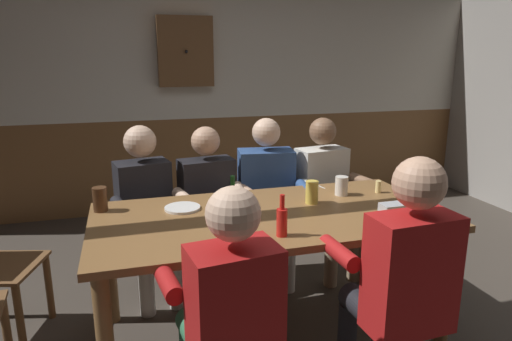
{
  "coord_description": "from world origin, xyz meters",
  "views": [
    {
      "loc": [
        -0.77,
        -2.34,
        1.67
      ],
      "look_at": [
        0.0,
        0.31,
        0.97
      ],
      "focal_mm": 32.04,
      "sensor_mm": 36.0,
      "label": 1
    }
  ],
  "objects_px": {
    "person_1": "(211,201)",
    "person_4": "(228,307)",
    "bottle_1": "(282,221)",
    "pint_glass_3": "(341,186)",
    "dining_table": "(270,229)",
    "person_3": "(326,189)",
    "pint_glass_1": "(422,198)",
    "pint_glass_4": "(312,192)",
    "person_0": "(147,204)",
    "bottle_0": "(233,202)",
    "pint_glass_0": "(231,200)",
    "wall_dart_cabinet": "(185,52)",
    "table_candle": "(378,187)",
    "condiment_caddy": "(393,208)",
    "plate_0": "(182,208)",
    "person_5": "(401,274)",
    "person_2": "(267,192)",
    "pint_glass_2": "(100,199)"
  },
  "relations": [
    {
      "from": "person_0",
      "to": "bottle_1",
      "type": "bearing_deg",
      "value": 109.12
    },
    {
      "from": "person_0",
      "to": "person_3",
      "type": "xyz_separation_m",
      "value": [
        1.35,
        0.0,
        -0.0
      ]
    },
    {
      "from": "table_candle",
      "to": "pint_glass_1",
      "type": "distance_m",
      "value": 0.35
    },
    {
      "from": "bottle_1",
      "to": "pint_glass_4",
      "type": "bearing_deg",
      "value": 51.68
    },
    {
      "from": "dining_table",
      "to": "plate_0",
      "type": "xyz_separation_m",
      "value": [
        -0.47,
        0.22,
        0.1
      ]
    },
    {
      "from": "person_4",
      "to": "pint_glass_1",
      "type": "xyz_separation_m",
      "value": [
        1.32,
        0.57,
        0.18
      ]
    },
    {
      "from": "bottle_1",
      "to": "plate_0",
      "type": "bearing_deg",
      "value": 127.99
    },
    {
      "from": "dining_table",
      "to": "person_4",
      "type": "height_order",
      "value": "person_4"
    },
    {
      "from": "bottle_0",
      "to": "pint_glass_2",
      "type": "relative_size",
      "value": 1.67
    },
    {
      "from": "person_2",
      "to": "table_candle",
      "type": "bearing_deg",
      "value": 145.7
    },
    {
      "from": "table_candle",
      "to": "pint_glass_3",
      "type": "distance_m",
      "value": 0.26
    },
    {
      "from": "person_0",
      "to": "bottle_0",
      "type": "relative_size",
      "value": 5.02
    },
    {
      "from": "person_1",
      "to": "person_3",
      "type": "xyz_separation_m",
      "value": [
        0.9,
        0.01,
        0.02
      ]
    },
    {
      "from": "bottle_1",
      "to": "pint_glass_4",
      "type": "xyz_separation_m",
      "value": [
        0.35,
        0.44,
        -0.01
      ]
    },
    {
      "from": "person_1",
      "to": "person_4",
      "type": "bearing_deg",
      "value": 74.34
    },
    {
      "from": "person_0",
      "to": "person_4",
      "type": "relative_size",
      "value": 1.01
    },
    {
      "from": "pint_glass_4",
      "to": "pint_glass_3",
      "type": "bearing_deg",
      "value": 22.47
    },
    {
      "from": "plate_0",
      "to": "bottle_1",
      "type": "height_order",
      "value": "bottle_1"
    },
    {
      "from": "person_2",
      "to": "pint_glass_2",
      "type": "height_order",
      "value": "person_2"
    },
    {
      "from": "bottle_1",
      "to": "person_5",
      "type": "bearing_deg",
      "value": -41.8
    },
    {
      "from": "person_4",
      "to": "person_5",
      "type": "distance_m",
      "value": 0.81
    },
    {
      "from": "person_2",
      "to": "bottle_1",
      "type": "bearing_deg",
      "value": 83.72
    },
    {
      "from": "condiment_caddy",
      "to": "bottle_1",
      "type": "xyz_separation_m",
      "value": [
        -0.74,
        -0.16,
        0.06
      ]
    },
    {
      "from": "person_1",
      "to": "condiment_caddy",
      "type": "bearing_deg",
      "value": 128.01
    },
    {
      "from": "dining_table",
      "to": "pint_glass_1",
      "type": "height_order",
      "value": "pint_glass_1"
    },
    {
      "from": "pint_glass_1",
      "to": "person_2",
      "type": "bearing_deg",
      "value": 128.19
    },
    {
      "from": "pint_glass_3",
      "to": "pint_glass_4",
      "type": "distance_m",
      "value": 0.27
    },
    {
      "from": "condiment_caddy",
      "to": "bottle_0",
      "type": "height_order",
      "value": "bottle_0"
    },
    {
      "from": "person_3",
      "to": "wall_dart_cabinet",
      "type": "height_order",
      "value": "wall_dart_cabinet"
    },
    {
      "from": "person_4",
      "to": "pint_glass_0",
      "type": "distance_m",
      "value": 0.91
    },
    {
      "from": "bottle_1",
      "to": "pint_glass_3",
      "type": "bearing_deg",
      "value": 42.26
    },
    {
      "from": "person_5",
      "to": "bottle_0",
      "type": "xyz_separation_m",
      "value": [
        -0.61,
        0.73,
        0.17
      ]
    },
    {
      "from": "bottle_0",
      "to": "bottle_1",
      "type": "height_order",
      "value": "bottle_0"
    },
    {
      "from": "pint_glass_2",
      "to": "pint_glass_4",
      "type": "height_order",
      "value": "pint_glass_2"
    },
    {
      "from": "dining_table",
      "to": "person_3",
      "type": "bearing_deg",
      "value": 46.28
    },
    {
      "from": "person_3",
      "to": "pint_glass_0",
      "type": "distance_m",
      "value": 1.06
    },
    {
      "from": "plate_0",
      "to": "pint_glass_4",
      "type": "height_order",
      "value": "pint_glass_4"
    },
    {
      "from": "bottle_1",
      "to": "dining_table",
      "type": "bearing_deg",
      "value": 82.65
    },
    {
      "from": "condiment_caddy",
      "to": "table_candle",
      "type": "bearing_deg",
      "value": 71.81
    },
    {
      "from": "person_3",
      "to": "pint_glass_1",
      "type": "height_order",
      "value": "person_3"
    },
    {
      "from": "dining_table",
      "to": "bottle_0",
      "type": "height_order",
      "value": "bottle_0"
    },
    {
      "from": "person_1",
      "to": "pint_glass_2",
      "type": "relative_size",
      "value": 8.21
    },
    {
      "from": "person_1",
      "to": "bottle_1",
      "type": "xyz_separation_m",
      "value": [
        0.17,
        -1.04,
        0.21
      ]
    },
    {
      "from": "dining_table",
      "to": "person_2",
      "type": "distance_m",
      "value": 0.76
    },
    {
      "from": "person_5",
      "to": "pint_glass_2",
      "type": "height_order",
      "value": "person_5"
    },
    {
      "from": "pint_glass_1",
      "to": "person_0",
      "type": "bearing_deg",
      "value": 151.18
    },
    {
      "from": "person_4",
      "to": "table_candle",
      "type": "bearing_deg",
      "value": 28.9
    },
    {
      "from": "person_2",
      "to": "bottle_0",
      "type": "height_order",
      "value": "person_2"
    },
    {
      "from": "person_5",
      "to": "pint_glass_4",
      "type": "distance_m",
      "value": 0.85
    },
    {
      "from": "wall_dart_cabinet",
      "to": "table_candle",
      "type": "bearing_deg",
      "value": -67.4
    }
  ]
}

